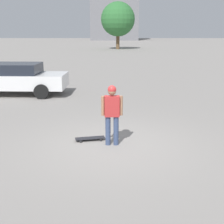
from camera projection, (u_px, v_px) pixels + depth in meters
ground_plane at (112, 145)px, 8.17m from camera, size 220.00×220.00×0.00m
person at (112, 110)px, 7.93m from camera, size 0.22×0.55×1.57m
skateboard at (90, 138)px, 8.45m from camera, size 0.41×0.83×0.08m
car_parked_near at (14, 78)px, 14.33m from camera, size 2.12×4.81×1.44m
building_block_distant at (114, 4)px, 91.71m from camera, size 12.86×13.61×20.82m
tree_distant at (118, 19)px, 47.64m from camera, size 5.20×5.20×7.12m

